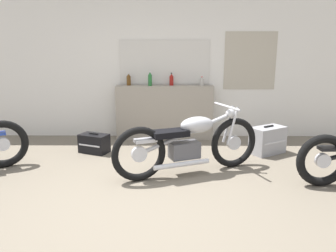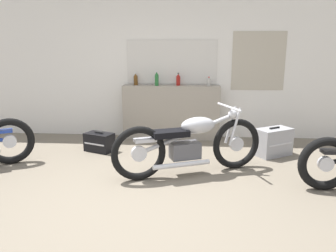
{
  "view_description": "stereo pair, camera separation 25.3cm",
  "coord_description": "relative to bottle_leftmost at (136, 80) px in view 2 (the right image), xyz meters",
  "views": [
    {
      "loc": [
        0.36,
        -3.18,
        1.67
      ],
      "look_at": [
        0.33,
        0.87,
        0.7
      ],
      "focal_mm": 35.0,
      "sensor_mm": 36.0,
      "label": 1
    },
    {
      "loc": [
        0.62,
        -3.17,
        1.67
      ],
      "look_at": [
        0.33,
        0.87,
        0.7
      ],
      "focal_mm": 35.0,
      "sensor_mm": 36.0,
      "label": 2
    }
  ],
  "objects": [
    {
      "name": "ground_plane",
      "position": [
        0.41,
        -2.85,
        -1.1
      ],
      "size": [
        24.0,
        24.0,
        0.0
      ],
      "primitive_type": "plane",
      "color": "#706656"
    },
    {
      "name": "bottle_leftmost",
      "position": [
        0.0,
        0.0,
        0.0
      ],
      "size": [
        0.08,
        0.08,
        0.23
      ],
      "color": "#5B3814",
      "rests_on": "sill_counter"
    },
    {
      "name": "hard_case_silver",
      "position": [
        2.34,
        -0.94,
        -0.88
      ],
      "size": [
        0.64,
        0.55,
        0.46
      ],
      "color": "#9E9EA3",
      "rests_on": "ground_plane"
    },
    {
      "name": "bottle_center",
      "position": [
        0.79,
        0.0,
        -0.0
      ],
      "size": [
        0.07,
        0.07,
        0.23
      ],
      "color": "maroon",
      "rests_on": "sill_counter"
    },
    {
      "name": "motorcycle_silver",
      "position": [
        1.02,
        -1.83,
        -0.67
      ],
      "size": [
        1.99,
        0.95,
        0.9
      ],
      "color": "black",
      "rests_on": "ground_plane"
    },
    {
      "name": "wall_back",
      "position": [
        0.43,
        0.15,
        0.3
      ],
      "size": [
        10.0,
        0.07,
        2.8
      ],
      "color": "silver",
      "rests_on": "ground_plane"
    },
    {
      "name": "bottle_left_center",
      "position": [
        0.4,
        -0.07,
        0.02
      ],
      "size": [
        0.07,
        0.07,
        0.27
      ],
      "color": "#23662D",
      "rests_on": "sill_counter"
    },
    {
      "name": "sill_counter",
      "position": [
        0.66,
        -0.03,
        -0.6
      ],
      "size": [
        1.79,
        0.28,
        1.0
      ],
      "color": "gray",
      "rests_on": "ground_plane"
    },
    {
      "name": "bottle_right_center",
      "position": [
        1.34,
        -0.01,
        -0.03
      ],
      "size": [
        0.07,
        0.07,
        0.16
      ],
      "color": "#B7B2A8",
      "rests_on": "sill_counter"
    },
    {
      "name": "hard_case_black",
      "position": [
        -0.47,
        -0.92,
        -0.95
      ],
      "size": [
        0.53,
        0.42,
        0.33
      ],
      "color": "black",
      "rests_on": "ground_plane"
    }
  ]
}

